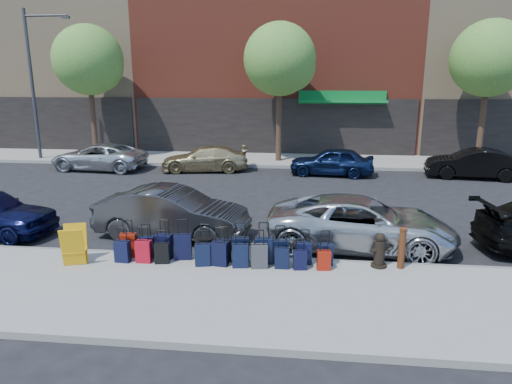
# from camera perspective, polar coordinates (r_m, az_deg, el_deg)

# --- Properties ---
(ground) EXTENTS (120.00, 120.00, 0.00)m
(ground) POSITION_cam_1_polar(r_m,az_deg,el_deg) (16.13, -1.09, -2.46)
(ground) COLOR black
(ground) RESTS_ON ground
(sidewalk_near) EXTENTS (60.00, 4.00, 0.15)m
(sidewalk_near) POSITION_cam_1_polar(r_m,az_deg,el_deg) (10.12, -5.92, -12.58)
(sidewalk_near) COLOR gray
(sidewalk_near) RESTS_ON ground
(sidewalk_far) EXTENTS (60.00, 4.00, 0.15)m
(sidewalk_far) POSITION_cam_1_polar(r_m,az_deg,el_deg) (25.80, 1.76, 4.04)
(sidewalk_far) COLOR gray
(sidewalk_far) RESTS_ON ground
(curb_near) EXTENTS (60.00, 0.08, 0.15)m
(curb_near) POSITION_cam_1_polar(r_m,az_deg,el_deg) (11.92, -3.88, -8.25)
(curb_near) COLOR gray
(curb_near) RESTS_ON ground
(curb_far) EXTENTS (60.00, 0.08, 0.15)m
(curb_far) POSITION_cam_1_polar(r_m,az_deg,el_deg) (23.82, 1.37, 3.19)
(curb_far) COLOR gray
(curb_far) RESTS_ON ground
(building_left) EXTENTS (15.00, 12.12, 16.00)m
(building_left) POSITION_cam_1_polar(r_m,az_deg,el_deg) (38.01, -23.22, 18.19)
(building_left) COLOR tan
(building_left) RESTS_ON ground
(tree_left) EXTENTS (3.80, 3.80, 7.27)m
(tree_left) POSITION_cam_1_polar(r_m,az_deg,el_deg) (27.52, -19.94, 15.03)
(tree_left) COLOR black
(tree_left) RESTS_ON sidewalk_far
(tree_center) EXTENTS (3.80, 3.80, 7.27)m
(tree_center) POSITION_cam_1_polar(r_m,az_deg,el_deg) (24.87, 3.30, 15.99)
(tree_center) COLOR black
(tree_center) RESTS_ON sidewalk_far
(tree_right) EXTENTS (3.80, 3.80, 7.27)m
(tree_right) POSITION_cam_1_polar(r_m,az_deg,el_deg) (26.46, 27.44, 14.38)
(tree_right) COLOR black
(tree_right) RESTS_ON sidewalk_far
(streetlight) EXTENTS (2.59, 0.18, 8.00)m
(streetlight) POSITION_cam_1_polar(r_m,az_deg,el_deg) (28.30, -25.93, 12.90)
(streetlight) COLOR #333338
(streetlight) RESTS_ON sidewalk_far
(suitcase_front_0) EXTENTS (0.43, 0.27, 0.98)m
(suitcase_front_0) POSITION_cam_1_polar(r_m,az_deg,el_deg) (12.15, -15.68, -6.42)
(suitcase_front_0) COLOR maroon
(suitcase_front_0) RESTS_ON sidewalk_near
(suitcase_front_1) EXTENTS (0.40, 0.27, 0.89)m
(suitcase_front_1) POSITION_cam_1_polar(r_m,az_deg,el_deg) (11.99, -13.53, -6.69)
(suitcase_front_1) COLOR black
(suitcase_front_1) RESTS_ON sidewalk_near
(suitcase_front_2) EXTENTS (0.44, 0.27, 1.00)m
(suitcase_front_2) POSITION_cam_1_polar(r_m,az_deg,el_deg) (11.85, -11.40, -6.64)
(suitcase_front_2) COLOR black
(suitcase_front_2) RESTS_ON sidewalk_near
(suitcase_front_3) EXTENTS (0.46, 0.31, 1.03)m
(suitcase_front_3) POSITION_cam_1_polar(r_m,az_deg,el_deg) (11.70, -9.10, -6.76)
(suitcase_front_3) COLOR black
(suitcase_front_3) RESTS_ON sidewalk_near
(suitcase_front_4) EXTENTS (0.39, 0.23, 0.93)m
(suitcase_front_4) POSITION_cam_1_polar(r_m,az_deg,el_deg) (11.57, -6.43, -7.08)
(suitcase_front_4) COLOR black
(suitcase_front_4) RESTS_ON sidewalk_near
(suitcase_front_5) EXTENTS (0.38, 0.23, 0.89)m
(suitcase_front_5) POSITION_cam_1_polar(r_m,az_deg,el_deg) (11.48, -4.11, -7.27)
(suitcase_front_5) COLOR black
(suitcase_front_5) RESTS_ON sidewalk_near
(suitcase_front_6) EXTENTS (0.45, 0.29, 1.00)m
(suitcase_front_6) POSITION_cam_1_polar(r_m,az_deg,el_deg) (11.41, -1.93, -7.17)
(suitcase_front_6) COLOR black
(suitcase_front_6) RESTS_ON sidewalk_near
(suitcase_front_7) EXTENTS (0.45, 0.26, 1.04)m
(suitcase_front_7) POSITION_cam_1_polar(r_m,az_deg,el_deg) (11.30, 0.98, -7.32)
(suitcase_front_7) COLOR black
(suitcase_front_7) RESTS_ON sidewalk_near
(suitcase_front_8) EXTENTS (0.42, 0.27, 0.95)m
(suitcase_front_8) POSITION_cam_1_polar(r_m,az_deg,el_deg) (11.35, 3.05, -7.40)
(suitcase_front_8) COLOR black
(suitcase_front_8) RESTS_ON sidewalk_near
(suitcase_front_9) EXTENTS (0.36, 0.21, 0.87)m
(suitcase_front_9) POSITION_cam_1_polar(r_m,az_deg,el_deg) (11.35, 6.07, -7.59)
(suitcase_front_9) COLOR black
(suitcase_front_9) RESTS_ON sidewalk_near
(suitcase_front_10) EXTENTS (0.39, 0.26, 0.87)m
(suitcase_front_10) POSITION_cam_1_polar(r_m,az_deg,el_deg) (11.33, 8.63, -7.71)
(suitcase_front_10) COLOR black
(suitcase_front_10) RESTS_ON sidewalk_near
(suitcase_back_0) EXTENTS (0.38, 0.24, 0.87)m
(suitcase_back_0) POSITION_cam_1_polar(r_m,az_deg,el_deg) (11.87, -16.35, -7.12)
(suitcase_back_0) COLOR black
(suitcase_back_0) RESTS_ON sidewalk_near
(suitcase_back_1) EXTENTS (0.38, 0.22, 0.90)m
(suitcase_back_1) POSITION_cam_1_polar(r_m,az_deg,el_deg) (11.71, -13.85, -7.21)
(suitcase_back_1) COLOR #AA0B1C
(suitcase_back_1) RESTS_ON sidewalk_near
(suitcase_back_2) EXTENTS (0.38, 0.26, 0.83)m
(suitcase_back_2) POSITION_cam_1_polar(r_m,az_deg,el_deg) (11.56, -11.68, -7.47)
(suitcase_back_2) COLOR black
(suitcase_back_2) RESTS_ON sidewalk_near
(suitcase_back_4) EXTENTS (0.40, 0.28, 0.88)m
(suitcase_back_4) POSITION_cam_1_polar(r_m,az_deg,el_deg) (11.26, -6.68, -7.79)
(suitcase_back_4) COLOR black
(suitcase_back_4) RESTS_ON sidewalk_near
(suitcase_back_5) EXTENTS (0.43, 0.28, 0.95)m
(suitcase_back_5) POSITION_cam_1_polar(r_m,az_deg,el_deg) (11.22, -4.57, -7.70)
(suitcase_back_5) COLOR black
(suitcase_back_5) RESTS_ON sidewalk_near
(suitcase_back_6) EXTENTS (0.42, 0.28, 0.92)m
(suitcase_back_6) POSITION_cam_1_polar(r_m,az_deg,el_deg) (11.11, -1.97, -7.94)
(suitcase_back_6) COLOR black
(suitcase_back_6) RESTS_ON sidewalk_near
(suitcase_back_7) EXTENTS (0.43, 0.29, 0.94)m
(suitcase_back_7) POSITION_cam_1_polar(r_m,az_deg,el_deg) (11.05, 0.40, -8.01)
(suitcase_back_7) COLOR #36363A
(suitcase_back_7) RESTS_ON sidewalk_near
(suitcase_back_8) EXTENTS (0.35, 0.20, 0.82)m
(suitcase_back_8) POSITION_cam_1_polar(r_m,az_deg,el_deg) (11.07, 3.27, -8.22)
(suitcase_back_8) COLOR black
(suitcase_back_8) RESTS_ON sidewalk_near
(suitcase_back_9) EXTENTS (0.34, 0.22, 0.76)m
(suitcase_back_9) POSITION_cam_1_polar(r_m,az_deg,el_deg) (11.03, 5.52, -8.43)
(suitcase_back_9) COLOR black
(suitcase_back_9) RESTS_ON sidewalk_near
(suitcase_back_10) EXTENTS (0.34, 0.22, 0.77)m
(suitcase_back_10) POSITION_cam_1_polar(r_m,az_deg,el_deg) (11.08, 8.47, -8.42)
(suitcase_back_10) COLOR maroon
(suitcase_back_10) RESTS_ON sidewalk_near
(fire_hydrant) EXTENTS (0.43, 0.38, 0.85)m
(fire_hydrant) POSITION_cam_1_polar(r_m,az_deg,el_deg) (11.47, 15.20, -7.16)
(fire_hydrant) COLOR black
(fire_hydrant) RESTS_ON sidewalk_near
(bollard) EXTENTS (0.19, 0.19, 1.01)m
(bollard) POSITION_cam_1_polar(r_m,az_deg,el_deg) (11.48, 17.78, -6.65)
(bollard) COLOR #38190C
(bollard) RESTS_ON sidewalk_near
(display_rack) EXTENTS (0.68, 0.72, 0.96)m
(display_rack) POSITION_cam_1_polar(r_m,az_deg,el_deg) (12.05, -21.77, -6.24)
(display_rack) COLOR #DA9C0C
(display_rack) RESTS_ON sidewalk_near
(car_near_1) EXTENTS (4.63, 2.07, 1.47)m
(car_near_1) POSITION_cam_1_polar(r_m,az_deg,el_deg) (13.62, -10.45, -2.61)
(car_near_1) COLOR #303032
(car_near_1) RESTS_ON ground
(car_near_2) EXTENTS (5.32, 2.86, 1.42)m
(car_near_2) POSITION_cam_1_polar(r_m,az_deg,el_deg) (12.92, 13.01, -3.81)
(car_near_2) COLOR #B9BCC0
(car_near_2) RESTS_ON ground
(car_far_0) EXTENTS (4.96, 2.60, 1.33)m
(car_far_0) POSITION_cam_1_polar(r_m,az_deg,el_deg) (24.66, -19.04, 4.19)
(car_far_0) COLOR silver
(car_far_0) RESTS_ON ground
(car_far_1) EXTENTS (4.53, 2.34, 1.26)m
(car_far_1) POSITION_cam_1_polar(r_m,az_deg,el_deg) (23.11, -6.42, 4.15)
(car_far_1) COLOR tan
(car_far_1) RESTS_ON ground
(car_far_2) EXTENTS (4.12, 1.99, 1.35)m
(car_far_2) POSITION_cam_1_polar(r_m,az_deg,el_deg) (22.25, 9.44, 3.79)
(car_far_2) COLOR #0C1839
(car_far_2) RESTS_ON ground
(car_far_3) EXTENTS (4.37, 2.00, 1.39)m
(car_far_3) POSITION_cam_1_polar(r_m,az_deg,el_deg) (23.58, 25.51, 3.22)
(car_far_3) COLOR black
(car_far_3) RESTS_ON ground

